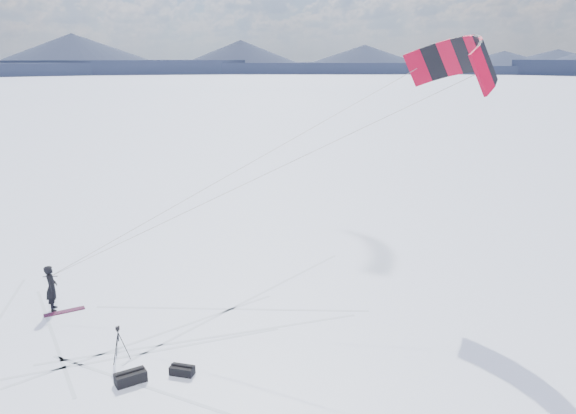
{
  "coord_description": "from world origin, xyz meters",
  "views": [
    {
      "loc": [
        7.16,
        -17.03,
        9.5
      ],
      "look_at": [
        6.96,
        3.94,
        3.86
      ],
      "focal_mm": 35.0,
      "sensor_mm": 36.0,
      "label": 1
    }
  ],
  "objects_px": {
    "tripod": "(119,339)",
    "gear_bag_a": "(131,377)",
    "snowboard": "(64,312)",
    "snowkiter": "(54,309)",
    "gear_bag_b": "(182,370)"
  },
  "relations": [
    {
      "from": "tripod",
      "to": "gear_bag_a",
      "type": "height_order",
      "value": "tripod"
    },
    {
      "from": "snowboard",
      "to": "gear_bag_a",
      "type": "distance_m",
      "value": 6.19
    },
    {
      "from": "tripod",
      "to": "gear_bag_a",
      "type": "xyz_separation_m",
      "value": [
        0.71,
        -1.3,
        -0.58
      ]
    },
    {
      "from": "snowkiter",
      "to": "tripod",
      "type": "bearing_deg",
      "value": -155.63
    },
    {
      "from": "snowkiter",
      "to": "gear_bag_b",
      "type": "xyz_separation_m",
      "value": [
        5.87,
        -4.54,
        0.15
      ]
    },
    {
      "from": "snowboard",
      "to": "gear_bag_a",
      "type": "relative_size",
      "value": 1.48
    },
    {
      "from": "gear_bag_a",
      "to": "gear_bag_b",
      "type": "xyz_separation_m",
      "value": [
        1.46,
        0.47,
        -0.03
      ]
    },
    {
      "from": "snowboard",
      "to": "tripod",
      "type": "bearing_deg",
      "value": -78.56
    },
    {
      "from": "gear_bag_a",
      "to": "gear_bag_b",
      "type": "relative_size",
      "value": 1.25
    },
    {
      "from": "snowkiter",
      "to": "tripod",
      "type": "xyz_separation_m",
      "value": [
        3.7,
        -3.71,
        0.76
      ]
    },
    {
      "from": "snowkiter",
      "to": "gear_bag_b",
      "type": "relative_size",
      "value": 2.25
    },
    {
      "from": "tripod",
      "to": "snowkiter",
      "type": "bearing_deg",
      "value": 126.06
    },
    {
      "from": "tripod",
      "to": "gear_bag_b",
      "type": "height_order",
      "value": "tripod"
    },
    {
      "from": "tripod",
      "to": "snowboard",
      "type": "bearing_deg",
      "value": 123.74
    },
    {
      "from": "snowkiter",
      "to": "gear_bag_b",
      "type": "distance_m",
      "value": 7.42
    }
  ]
}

